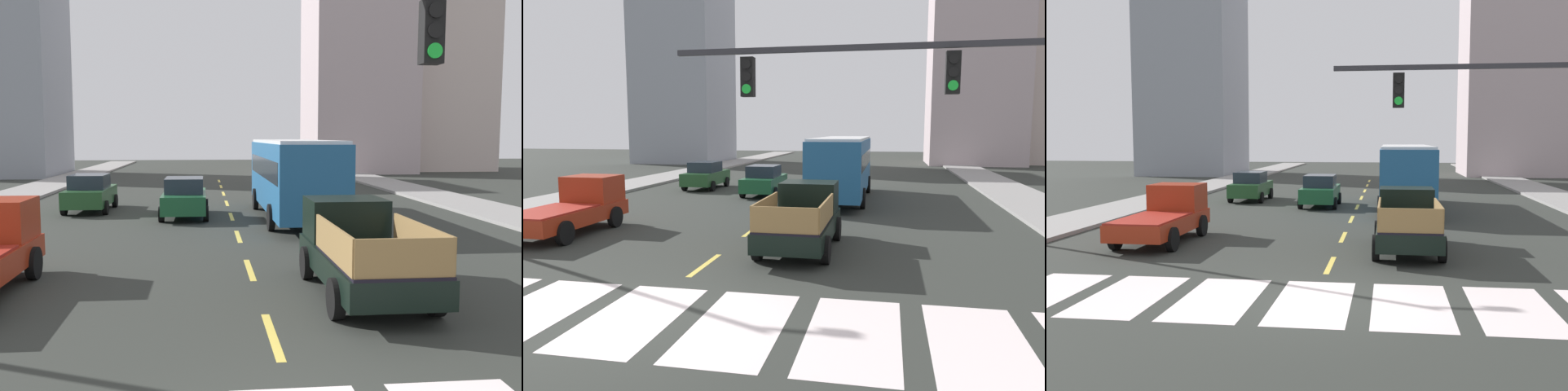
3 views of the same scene
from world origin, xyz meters
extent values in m
plane|color=#2D302B|center=(0.00, 0.00, 0.00)|extent=(160.00, 160.00, 0.00)
cube|color=gray|center=(-11.97, 18.00, 0.07)|extent=(3.33, 110.00, 0.15)
cube|color=silver|center=(-4.36, 0.00, 0.00)|extent=(1.71, 3.77, 0.01)
cube|color=silver|center=(-2.18, 0.00, 0.00)|extent=(1.71, 3.77, 0.01)
cube|color=silver|center=(0.00, 0.00, 0.00)|extent=(1.71, 3.77, 0.01)
cube|color=silver|center=(2.18, 0.00, 0.00)|extent=(1.71, 3.77, 0.01)
cube|color=silver|center=(4.36, 0.00, 0.00)|extent=(1.71, 3.77, 0.01)
cube|color=#DFC44E|center=(0.00, 4.00, 0.00)|extent=(0.16, 2.40, 0.01)
cube|color=#DFC44E|center=(0.00, 9.00, 0.00)|extent=(0.16, 2.40, 0.01)
cube|color=#DFC44E|center=(0.00, 14.00, 0.00)|extent=(0.16, 2.40, 0.01)
cube|color=#DFC44E|center=(0.00, 19.00, 0.00)|extent=(0.16, 2.40, 0.01)
cube|color=#DFC44E|center=(0.00, 24.00, 0.00)|extent=(0.16, 2.40, 0.01)
cube|color=#DFC44E|center=(0.00, 29.00, 0.00)|extent=(0.16, 2.40, 0.01)
cube|color=#DFC44E|center=(0.00, 34.00, 0.00)|extent=(0.16, 2.40, 0.01)
cube|color=#DFC44E|center=(0.00, 39.00, 0.00)|extent=(0.16, 2.40, 0.01)
cube|color=black|center=(2.28, 6.35, 0.68)|extent=(1.96, 5.20, 0.56)
cube|color=black|center=(2.28, 8.05, 1.46)|extent=(1.84, 1.60, 1.00)
cube|color=#19232D|center=(2.28, 8.49, 1.64)|extent=(1.72, 0.08, 0.56)
cube|color=black|center=(2.28, 5.40, 0.99)|extent=(1.84, 3.30, 0.06)
cylinder|color=black|center=(1.30, 7.91, 0.40)|extent=(0.22, 0.80, 0.80)
cylinder|color=black|center=(3.26, 7.91, 0.40)|extent=(0.22, 0.80, 0.80)
cylinder|color=black|center=(1.30, 4.79, 0.40)|extent=(0.22, 0.80, 0.80)
cylinder|color=black|center=(3.26, 4.79, 0.40)|extent=(0.22, 0.80, 0.80)
cube|color=olive|center=(1.38, 5.40, 1.37)|extent=(0.06, 3.17, 0.70)
cube|color=olive|center=(3.19, 5.40, 1.37)|extent=(0.06, 3.17, 0.70)
cube|color=olive|center=(2.28, 3.81, 1.37)|extent=(1.80, 0.06, 0.70)
cube|color=#9D2913|center=(-6.29, 6.97, 0.68)|extent=(1.96, 5.20, 0.56)
cube|color=#9D2913|center=(-6.29, 8.67, 1.46)|extent=(1.84, 1.60, 1.00)
cube|color=#19232D|center=(-6.29, 9.11, 1.64)|extent=(1.72, 0.08, 0.56)
cube|color=maroon|center=(-6.29, 6.02, 0.99)|extent=(1.84, 3.30, 0.06)
cylinder|color=black|center=(-7.27, 8.53, 0.40)|extent=(0.22, 0.80, 0.80)
cylinder|color=black|center=(-5.31, 8.53, 0.40)|extent=(0.22, 0.80, 0.80)
cylinder|color=black|center=(-7.27, 5.41, 0.40)|extent=(0.22, 0.80, 0.80)
cylinder|color=black|center=(-5.31, 5.41, 0.40)|extent=(0.22, 0.80, 0.80)
cube|color=#20598B|center=(2.52, 18.05, 1.85)|extent=(2.50, 10.80, 2.70)
cube|color=#19232D|center=(2.52, 18.05, 2.20)|extent=(2.52, 9.94, 0.80)
cube|color=silver|center=(2.52, 18.05, 3.26)|extent=(2.40, 10.37, 0.12)
cylinder|color=black|center=(1.27, 21.40, 0.50)|extent=(0.22, 1.00, 1.00)
cylinder|color=black|center=(3.77, 21.40, 0.50)|extent=(0.22, 1.00, 1.00)
cylinder|color=black|center=(1.27, 15.08, 0.50)|extent=(0.22, 1.00, 1.00)
cylinder|color=black|center=(3.77, 15.08, 0.50)|extent=(0.22, 1.00, 1.00)
cube|color=#214B25|center=(-6.44, 21.52, 0.70)|extent=(1.80, 4.40, 0.76)
cube|color=#1E2833|center=(-6.44, 21.37, 1.40)|extent=(1.58, 2.11, 0.64)
cylinder|color=black|center=(-7.34, 22.89, 0.32)|extent=(0.22, 0.64, 0.64)
cylinder|color=black|center=(-5.54, 22.89, 0.32)|extent=(0.22, 0.64, 0.64)
cylinder|color=black|center=(-7.34, 20.16, 0.32)|extent=(0.22, 0.64, 0.64)
cylinder|color=black|center=(-5.54, 20.16, 0.32)|extent=(0.22, 0.64, 0.64)
cube|color=#1A522D|center=(-2.00, 19.03, 0.70)|extent=(1.80, 4.40, 0.76)
cube|color=#1E2833|center=(-2.00, 18.88, 1.40)|extent=(1.58, 2.11, 0.64)
cylinder|color=black|center=(-2.90, 20.40, 0.32)|extent=(0.22, 0.64, 0.64)
cylinder|color=black|center=(-1.10, 20.40, 0.32)|extent=(0.22, 0.64, 0.64)
cylinder|color=black|center=(-2.90, 17.67, 0.32)|extent=(0.22, 0.64, 0.64)
cylinder|color=black|center=(-1.10, 17.67, 0.32)|extent=(0.22, 0.64, 0.64)
cube|color=#2D2D33|center=(5.59, 1.90, 5.40)|extent=(10.63, 0.12, 0.12)
cube|color=black|center=(1.87, 1.90, 4.85)|extent=(0.28, 0.24, 0.84)
cylinder|color=black|center=(1.87, 1.77, 5.11)|extent=(0.20, 0.04, 0.20)
cylinder|color=black|center=(1.87, 1.77, 4.85)|extent=(0.20, 0.04, 0.20)
cylinder|color=green|center=(1.87, 1.77, 4.59)|extent=(0.20, 0.04, 0.20)
cube|color=#8D939C|center=(-18.43, 47.44, 10.15)|extent=(8.99, 10.61, 20.30)
cube|color=#B6A3A6|center=(13.77, 49.71, 11.88)|extent=(9.55, 9.39, 23.77)
camera|label=1|loc=(-1.16, -5.62, 3.47)|focal=39.44mm
camera|label=2|loc=(4.91, -8.95, 3.71)|focal=34.97mm
camera|label=3|loc=(1.65, -13.04, 3.67)|focal=41.12mm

